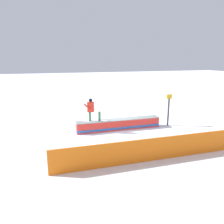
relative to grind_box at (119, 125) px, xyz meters
name	(u,v)px	position (x,y,z in m)	size (l,w,h in m)	color
ground_plane	(119,129)	(0.00, 0.00, -0.31)	(120.00, 120.00, 0.00)	white
grind_box	(119,125)	(0.00, 0.00, 0.00)	(5.49, 0.75, 0.69)	red
snowboarder	(92,109)	(1.74, -0.08, 1.14)	(1.52, 0.70, 1.43)	silver
safety_fence	(155,149)	(0.00, 4.71, 0.22)	(9.26, 0.06, 1.06)	orange
trail_marker	(168,109)	(-3.50, 0.19, 0.83)	(0.40, 0.10, 2.15)	#262628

